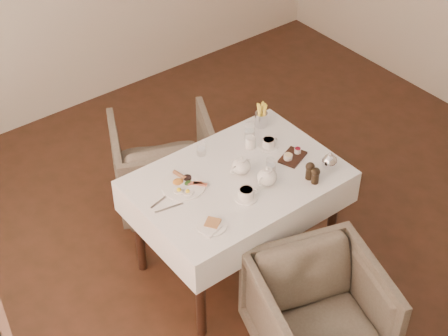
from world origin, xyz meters
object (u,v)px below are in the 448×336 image
(armchair_near, at_px, (318,314))
(armchair_far, at_px, (164,163))
(teapot_centre, at_px, (241,165))
(table, at_px, (237,191))
(breakfast_plate, at_px, (183,185))

(armchair_near, bearing_deg, armchair_far, 105.63)
(teapot_centre, bearing_deg, armchair_far, 88.32)
(armchair_near, height_order, teapot_centre, teapot_centre)
(table, relative_size, breakfast_plate, 4.70)
(breakfast_plate, distance_m, teapot_centre, 0.38)
(teapot_centre, bearing_deg, armchair_near, -103.31)
(table, height_order, teapot_centre, teapot_centre)
(table, height_order, armchair_far, table)
(armchair_far, height_order, breakfast_plate, breakfast_plate)
(armchair_far, bearing_deg, teapot_centre, 118.86)
(armchair_near, bearing_deg, teapot_centre, 100.01)
(table, relative_size, armchair_near, 1.76)
(armchair_near, relative_size, breakfast_plate, 2.67)
(armchair_near, height_order, armchair_far, armchair_far)
(table, xyz_separation_m, armchair_far, (-0.02, 0.83, -0.30))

